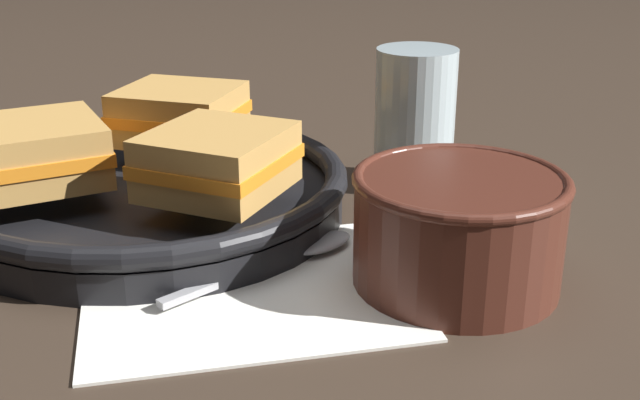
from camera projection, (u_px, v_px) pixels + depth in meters
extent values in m
plane|color=#382B21|center=(294.00, 256.00, 0.59)|extent=(4.00, 4.00, 0.00)
cube|color=white|center=(247.00, 288.00, 0.53)|extent=(0.23, 0.20, 0.00)
cylinder|color=#4C2319|center=(458.00, 232.00, 0.53)|extent=(0.14, 0.14, 0.08)
cylinder|color=#C14C19|center=(460.00, 196.00, 0.52)|extent=(0.12, 0.12, 0.01)
torus|color=#4C2319|center=(461.00, 180.00, 0.52)|extent=(0.14, 0.14, 0.01)
cube|color=#9E9EA3|center=(231.00, 277.00, 0.54)|extent=(0.10, 0.06, 0.01)
ellipsoid|color=#9E9EA3|center=(321.00, 243.00, 0.59)|extent=(0.06, 0.05, 0.01)
cylinder|color=black|center=(152.00, 202.00, 0.65)|extent=(0.31, 0.31, 0.02)
torus|color=black|center=(150.00, 178.00, 0.65)|extent=(0.32, 0.32, 0.02)
cube|color=#C18E47|center=(41.00, 169.00, 0.61)|extent=(0.11, 0.11, 0.02)
cube|color=orange|center=(39.00, 151.00, 0.61)|extent=(0.11, 0.12, 0.01)
cube|color=#C18E47|center=(37.00, 133.00, 0.60)|extent=(0.11, 0.11, 0.02)
cube|color=#C18E47|center=(218.00, 179.00, 0.59)|extent=(0.13, 0.13, 0.02)
cube|color=orange|center=(218.00, 161.00, 0.59)|extent=(0.14, 0.14, 0.01)
cube|color=#C18E47|center=(217.00, 143.00, 0.58)|extent=(0.13, 0.13, 0.02)
cube|color=#C18E47|center=(181.00, 129.00, 0.71)|extent=(0.13, 0.13, 0.02)
cube|color=orange|center=(180.00, 114.00, 0.71)|extent=(0.14, 0.13, 0.01)
cube|color=#C18E47|center=(179.00, 98.00, 0.70)|extent=(0.13, 0.13, 0.02)
cylinder|color=silver|center=(415.00, 119.00, 0.70)|extent=(0.07, 0.07, 0.12)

